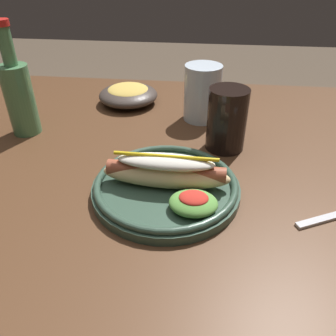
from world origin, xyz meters
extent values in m
cube|color=#51331E|center=(0.00, 0.00, 0.72)|extent=(1.38, 0.95, 0.04)
cylinder|color=#51331E|center=(-0.60, 0.38, 0.35)|extent=(0.06, 0.06, 0.70)
cylinder|color=#334C3D|center=(0.06, -0.07, 0.75)|extent=(0.25, 0.25, 0.02)
torus|color=#334C3D|center=(0.06, -0.07, 0.76)|extent=(0.24, 0.24, 0.01)
ellipsoid|color=#E0C184|center=(0.06, -0.07, 0.78)|extent=(0.21, 0.05, 0.04)
cylinder|color=#9E4C33|center=(0.06, -0.07, 0.78)|extent=(0.19, 0.03, 0.03)
ellipsoid|color=silver|center=(0.06, -0.07, 0.80)|extent=(0.16, 0.05, 0.02)
cylinder|color=yellow|center=(0.06, -0.07, 0.81)|extent=(0.17, 0.01, 0.01)
ellipsoid|color=#5B9942|center=(0.10, -0.13, 0.77)|extent=(0.07, 0.06, 0.02)
ellipsoid|color=red|center=(0.10, -0.13, 0.78)|extent=(0.04, 0.04, 0.01)
cube|color=silver|center=(0.30, -0.12, 0.74)|extent=(0.08, 0.05, 0.00)
cylinder|color=black|center=(0.16, 0.09, 0.80)|extent=(0.08, 0.08, 0.12)
cylinder|color=silver|center=(0.11, 0.22, 0.80)|extent=(0.08, 0.08, 0.13)
cylinder|color=#4C7F51|center=(-0.27, 0.11, 0.81)|extent=(0.06, 0.06, 0.15)
cylinder|color=#4C7F51|center=(-0.27, 0.11, 0.92)|extent=(0.03, 0.03, 0.07)
cylinder|color=red|center=(-0.27, 0.11, 0.97)|extent=(0.03, 0.03, 0.01)
ellipsoid|color=#423833|center=(-0.08, 0.29, 0.76)|extent=(0.15, 0.15, 0.04)
ellipsoid|color=gold|center=(-0.08, 0.29, 0.78)|extent=(0.11, 0.11, 0.02)
camera|label=1|loc=(0.11, -0.53, 1.09)|focal=36.45mm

